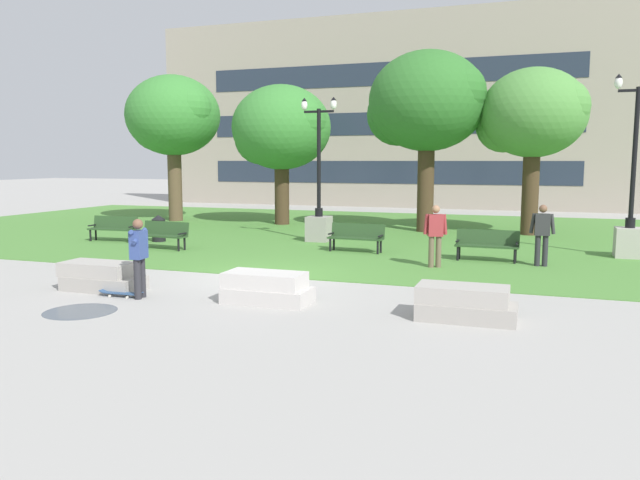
{
  "coord_description": "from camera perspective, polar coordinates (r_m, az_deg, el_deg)",
  "views": [
    {
      "loc": [
        6.52,
        -14.22,
        2.94
      ],
      "look_at": [
        2.03,
        -1.4,
        1.2
      ],
      "focal_mm": 35.0,
      "sensor_mm": 36.0,
      "label": 1
    }
  ],
  "objects": [
    {
      "name": "person_bystander_near_lawn",
      "position": [
        18.25,
        19.65,
        0.72
      ],
      "size": [
        0.7,
        0.27,
        1.71
      ],
      "color": "#28282D",
      "rests_on": "grass_lawn"
    },
    {
      "name": "grass_lawn",
      "position": [
        25.25,
        4.19,
        0.62
      ],
      "size": [
        40.0,
        20.0,
        0.02
      ],
      "primitive_type": "cube",
      "color": "#4C8438",
      "rests_on": "ground"
    },
    {
      "name": "person_skateboarder",
      "position": [
        13.81,
        -16.23,
        -1.16
      ],
      "size": [
        0.29,
        0.56,
        1.71
      ],
      "color": "#28282D",
      "rests_on": "ground"
    },
    {
      "name": "lamp_post_right",
      "position": [
        20.95,
        26.51,
        1.54
      ],
      "size": [
        1.32,
        0.8,
        5.46
      ],
      "color": "#ADA89E",
      "rests_on": "grass_lawn"
    },
    {
      "name": "park_bench_far_left",
      "position": [
        20.03,
        3.35,
        0.4
      ],
      "size": [
        1.83,
        0.64,
        0.9
      ],
      "color": "#284723",
      "rests_on": "grass_lawn"
    },
    {
      "name": "park_bench_far_right",
      "position": [
        23.85,
        -18.35,
        1.15
      ],
      "size": [
        1.83,
        0.64,
        0.9
      ],
      "color": "#284723",
      "rests_on": "grass_lawn"
    },
    {
      "name": "skateboard",
      "position": [
        14.2,
        -17.71,
        -4.65
      ],
      "size": [
        1.02,
        0.26,
        0.14
      ],
      "color": "#2D4C75",
      "rests_on": "ground"
    },
    {
      "name": "park_bench_near_right",
      "position": [
        21.28,
        -14.11,
        0.6
      ],
      "size": [
        1.84,
        0.7,
        0.9
      ],
      "color": "#284723",
      "rests_on": "grass_lawn"
    },
    {
      "name": "concrete_block_right",
      "position": [
        11.89,
        13.09,
        -5.69
      ],
      "size": [
        1.81,
        0.9,
        0.64
      ],
      "color": "#9E9991",
      "rests_on": "ground"
    },
    {
      "name": "concrete_block_center",
      "position": [
        15.08,
        -19.37,
        -3.18
      ],
      "size": [
        1.88,
        0.9,
        0.64
      ],
      "color": "#9E9991",
      "rests_on": "ground"
    },
    {
      "name": "tree_far_left",
      "position": [
        28.68,
        -3.64,
        10.08
      ],
      "size": [
        4.7,
        4.47,
        6.3
      ],
      "color": "#42301E",
      "rests_on": "grass_lawn"
    },
    {
      "name": "trash_bin",
      "position": [
        23.28,
        -14.54,
        1.06
      ],
      "size": [
        0.49,
        0.49,
        0.96
      ],
      "color": "black",
      "rests_on": "grass_lawn"
    },
    {
      "name": "concrete_block_left",
      "position": [
        13.0,
        -4.93,
        -4.42
      ],
      "size": [
        1.8,
        0.9,
        0.64
      ],
      "color": "#BCB7B2",
      "rests_on": "ground"
    },
    {
      "name": "lamp_post_left",
      "position": [
        22.58,
        -0.1,
        2.52
      ],
      "size": [
        1.32,
        0.8,
        5.14
      ],
      "color": "gray",
      "rests_on": "grass_lawn"
    },
    {
      "name": "ground_plane",
      "position": [
        15.92,
        -5.26,
        -3.37
      ],
      "size": [
        140.0,
        140.0,
        0.0
      ],
      "primitive_type": "plane",
      "color": "#A3A09B"
    },
    {
      "name": "tree_far_right",
      "position": [
        25.9,
        18.83,
        10.75
      ],
      "size": [
        4.25,
        4.05,
        6.46
      ],
      "color": "#42301E",
      "rests_on": "grass_lawn"
    },
    {
      "name": "park_bench_near_left",
      "position": [
        18.82,
        15.03,
        -0.28
      ],
      "size": [
        1.81,
        0.57,
        0.9
      ],
      "color": "#284723",
      "rests_on": "grass_lawn"
    },
    {
      "name": "building_facade_distant",
      "position": [
        39.9,
        6.04,
        11.57
      ],
      "size": [
        30.88,
        1.03,
        11.89
      ],
      "color": "gray",
      "rests_on": "ground"
    },
    {
      "name": "tree_near_right",
      "position": [
        26.09,
        9.67,
        12.21
      ],
      "size": [
        4.96,
        4.73,
        7.3
      ],
      "color": "#42301E",
      "rests_on": "grass_lawn"
    },
    {
      "name": "tree_near_left",
      "position": [
        31.18,
        -13.36,
        10.86
      ],
      "size": [
        4.7,
        4.47,
        6.95
      ],
      "color": "brown",
      "rests_on": "grass_lawn"
    },
    {
      "name": "person_bystander_far_lawn",
      "position": [
        17.3,
        10.5,
        0.68
      ],
      "size": [
        0.66,
        0.37,
        1.71
      ],
      "color": "brown",
      "rests_on": "grass_lawn"
    },
    {
      "name": "puddle",
      "position": [
        13.14,
        -21.07,
        -6.11
      ],
      "size": [
        1.4,
        1.4,
        0.01
      ],
      "primitive_type": "cylinder",
      "color": "#47515B",
      "rests_on": "ground"
    }
  ]
}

